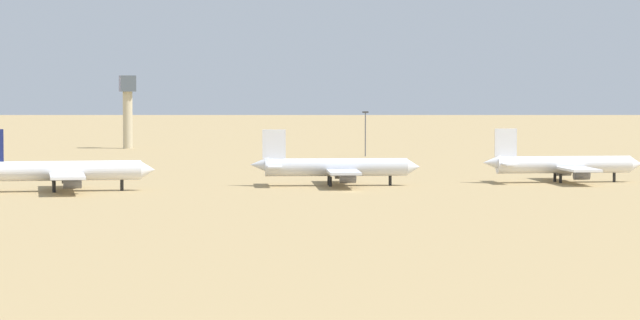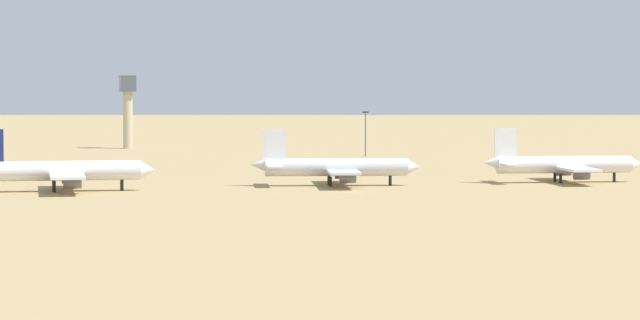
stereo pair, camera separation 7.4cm
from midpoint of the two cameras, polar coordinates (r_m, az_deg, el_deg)
The scene contains 8 objects.
ground at distance 326.87m, azimuth 1.17°, elevation -1.16°, with size 4000.00×4000.00×0.00m, color tan.
ridge_center at distance 1442.80m, azimuth -2.90°, elevation 4.74°, with size 391.29×249.00×135.37m, color slate.
ridge_east at distance 1448.49m, azimuth 9.96°, elevation 4.38°, with size 386.52×348.66×119.53m, color slate.
parked_jet_navy_2 at distance 331.95m, azimuth -9.41°, elevation -0.39°, with size 39.55×33.29×13.06m.
parked_jet_white_3 at distance 344.75m, azimuth 0.53°, elevation -0.27°, with size 37.33×31.86×12.37m.
parked_jet_white_4 at distance 359.78m, azimuth 8.75°, elevation -0.17°, with size 37.12×31.44×12.26m.
control_tower at distance 530.83m, azimuth -6.97°, elevation 2.01°, with size 5.20×5.20×24.42m.
light_pole_west at distance 474.23m, azimuth 1.65°, elevation 1.09°, with size 1.80×0.50×13.56m.
Camera 1 is at (-85.81, -314.52, 23.66)m, focal length 88.55 mm.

